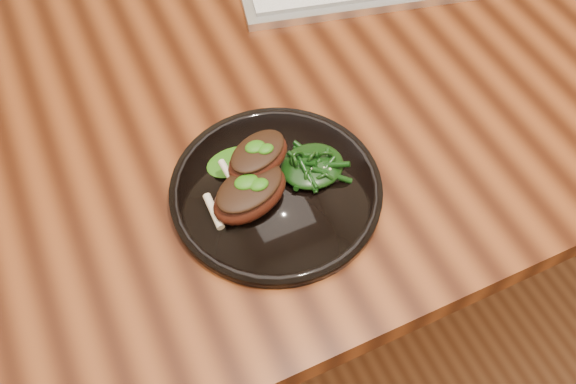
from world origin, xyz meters
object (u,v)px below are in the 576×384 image
at_px(desk, 342,104).
at_px(lamb_chop_front, 249,193).
at_px(plate, 276,190).
at_px(greens_heap, 312,163).

xyz_separation_m(desk, lamb_chop_front, (-0.23, -0.18, 0.12)).
distance_m(desk, plate, 0.27).
bearing_deg(plate, greens_heap, 5.19).
height_order(desk, greens_heap, greens_heap).
bearing_deg(desk, plate, -138.73).
bearing_deg(greens_heap, desk, 49.86).
bearing_deg(greens_heap, lamb_chop_front, -171.10).
distance_m(desk, lamb_chop_front, 0.32).
xyz_separation_m(plate, greens_heap, (0.05, 0.00, 0.02)).
distance_m(plate, greens_heap, 0.06).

